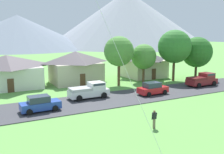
{
  "coord_description": "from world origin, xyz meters",
  "views": [
    {
      "loc": [
        -11.17,
        -1.23,
        8.36
      ],
      "look_at": [
        -0.12,
        19.81,
        4.23
      ],
      "focal_mm": 40.34,
      "sensor_mm": 36.0,
      "label": 1
    }
  ],
  "objects": [
    {
      "name": "watcher_person",
      "position": [
        2.07,
        15.92,
        0.88
      ],
      "size": [
        0.56,
        0.24,
        1.68
      ],
      "color": "#70604C",
      "rests_on": "ground"
    },
    {
      "name": "house_right_center",
      "position": [
        -7.65,
        40.41,
        2.63
      ],
      "size": [
        10.43,
        8.17,
        5.08
      ],
      "color": "silver",
      "rests_on": "ground"
    },
    {
      "name": "mountain_east_ridge",
      "position": [
        7.79,
        144.46,
        9.05
      ],
      "size": [
        79.98,
        79.98,
        18.1
      ],
      "primitive_type": "cone",
      "color": "slate",
      "rests_on": "ground"
    },
    {
      "name": "tree_left_of_center",
      "position": [
        24.01,
        32.36,
        4.96
      ],
      "size": [
        5.56,
        5.56,
        7.75
      ],
      "color": "#4C3823",
      "rests_on": "ground"
    },
    {
      "name": "parked_car_red_mid_west",
      "position": [
        9.48,
        26.08,
        0.87
      ],
      "size": [
        4.23,
        2.13,
        1.68
      ],
      "color": "red",
      "rests_on": "road_strip"
    },
    {
      "name": "tree_center",
      "position": [
        19.07,
        32.82,
        6.07
      ],
      "size": [
        5.83,
        5.83,
        9.0
      ],
      "color": "brown",
      "rests_on": "ground"
    },
    {
      "name": "tree_near_left",
      "position": [
        13.69,
        34.38,
        4.4
      ],
      "size": [
        4.32,
        4.32,
        6.58
      ],
      "color": "brown",
      "rests_on": "ground"
    },
    {
      "name": "house_rightmost",
      "position": [
        3.06,
        39.17,
        2.78
      ],
      "size": [
        8.59,
        6.88,
        5.38
      ],
      "color": "beige",
      "rests_on": "ground"
    },
    {
      "name": "pickup_truck_maroon_east_side",
      "position": [
        20.1,
        27.12,
        1.06
      ],
      "size": [
        5.23,
        2.38,
        1.99
      ],
      "color": "maroon",
      "rests_on": "road_strip"
    },
    {
      "name": "pickup_truck_white_west_side",
      "position": [
        1.06,
        28.31,
        1.06
      ],
      "size": [
        5.23,
        2.38,
        1.99
      ],
      "color": "white",
      "rests_on": "road_strip"
    },
    {
      "name": "house_leftmost",
      "position": [
        16.75,
        39.14,
        2.66
      ],
      "size": [
        7.64,
        7.93,
        5.14
      ],
      "color": "beige",
      "rests_on": "ground"
    },
    {
      "name": "tree_right_of_center",
      "position": [
        8.42,
        33.72,
        5.53
      ],
      "size": [
        4.78,
        4.78,
        7.95
      ],
      "color": "brown",
      "rests_on": "ground"
    },
    {
      "name": "parked_car_blue_west_end",
      "position": [
        -5.88,
        25.57,
        0.87
      ],
      "size": [
        4.25,
        2.18,
        1.68
      ],
      "color": "#2847A8",
      "rests_on": "road_strip"
    },
    {
      "name": "road_strip",
      "position": [
        0.0,
        26.53,
        0.04
      ],
      "size": [
        160.0,
        7.4,
        0.08
      ],
      "primitive_type": "cube",
      "color": "#38383D",
      "rests_on": "ground"
    },
    {
      "name": "mountain_central_ridge",
      "position": [
        72.63,
        138.55,
        17.32
      ],
      "size": [
        101.05,
        101.05,
        34.64
      ],
      "primitive_type": "cone",
      "color": "#8E939E",
      "rests_on": "ground"
    }
  ]
}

